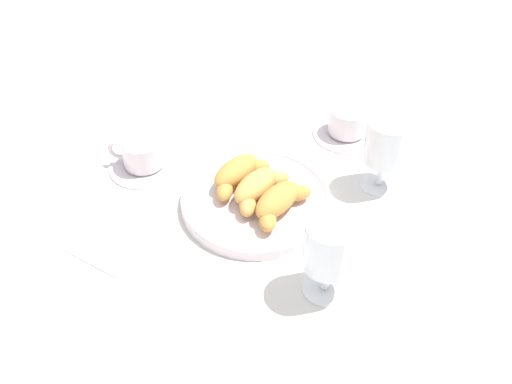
{
  "coord_description": "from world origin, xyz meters",
  "views": [
    {
      "loc": [
        0.68,
        0.2,
        0.66
      ],
      "look_at": [
        0.03,
        0.0,
        0.03
      ],
      "focal_mm": 37.8,
      "sensor_mm": 36.0,
      "label": 1
    }
  ],
  "objects": [
    {
      "name": "croissant_small",
      "position": [
        0.03,
        0.0,
        0.04
      ],
      "size": [
        0.13,
        0.09,
        0.04
      ],
      "color": "#D6994C",
      "rests_on": "pastry_plate"
    },
    {
      "name": "ground_plane",
      "position": [
        0.0,
        0.0,
        0.0
      ],
      "size": [
        2.2,
        2.2,
        0.0
      ],
      "primitive_type": "plane",
      "color": "silver"
    },
    {
      "name": "folded_napkin",
      "position": [
        0.18,
        -0.2,
        0.0
      ],
      "size": [
        0.13,
        0.13,
        0.01
      ],
      "primitive_type": "cube",
      "rotation": [
        0.0,
        0.0,
        -0.24
      ],
      "color": "silver",
      "rests_on": "ground_plane"
    },
    {
      "name": "croissant_large",
      "position": [
        0.0,
        -0.04,
        0.04
      ],
      "size": [
        0.13,
        0.1,
        0.04
      ],
      "color": "#CC893D",
      "rests_on": "pastry_plate"
    },
    {
      "name": "coffee_cup_far",
      "position": [
        -0.23,
        0.12,
        0.03
      ],
      "size": [
        0.14,
        0.14,
        0.06
      ],
      "color": "silver",
      "rests_on": "ground_plane"
    },
    {
      "name": "croissant_extra",
      "position": [
        0.05,
        0.05,
        0.04
      ],
      "size": [
        0.13,
        0.09,
        0.04
      ],
      "color": "#CC893D",
      "rests_on": "pastry_plate"
    },
    {
      "name": "juice_glass_left",
      "position": [
        0.17,
        0.15,
        0.09
      ],
      "size": [
        0.08,
        0.08,
        0.14
      ],
      "color": "white",
      "rests_on": "ground_plane"
    },
    {
      "name": "coffee_cup_near",
      "position": [
        -0.01,
        -0.23,
        0.03
      ],
      "size": [
        0.14,
        0.14,
        0.06
      ],
      "color": "silver",
      "rests_on": "ground_plane"
    },
    {
      "name": "juice_glass_right",
      "position": [
        -0.09,
        0.2,
        0.09
      ],
      "size": [
        0.08,
        0.08,
        0.14
      ],
      "color": "white",
      "rests_on": "ground_plane"
    },
    {
      "name": "pastry_plate",
      "position": [
        0.03,
        0.0,
        0.01
      ],
      "size": [
        0.26,
        0.26,
        0.02
      ],
      "color": "silver",
      "rests_on": "ground_plane"
    }
  ]
}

